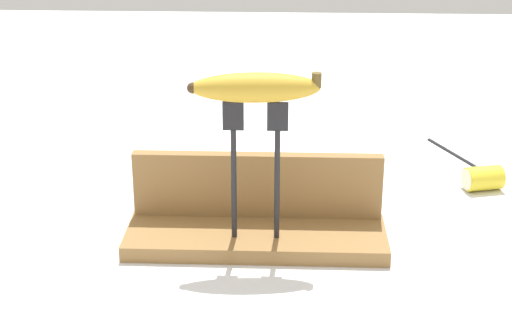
# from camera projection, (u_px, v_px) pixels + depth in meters

# --- Properties ---
(ground_plane) EXTENTS (3.00, 3.00, 0.00)m
(ground_plane) POSITION_uv_depth(u_px,v_px,m) (256.00, 244.00, 1.11)
(ground_plane) COLOR silver
(wooden_board) EXTENTS (0.34, 0.11, 0.02)m
(wooden_board) POSITION_uv_depth(u_px,v_px,m) (256.00, 238.00, 1.10)
(wooden_board) COLOR olive
(wooden_board) RESTS_ON ground
(board_backstop) EXTENTS (0.34, 0.02, 0.09)m
(board_backstop) POSITION_uv_depth(u_px,v_px,m) (257.00, 185.00, 1.13)
(board_backstop) COLOR olive
(board_backstop) RESTS_ON wooden_board
(fork_stand_center) EXTENTS (0.08, 0.01, 0.18)m
(fork_stand_center) POSITION_uv_depth(u_px,v_px,m) (255.00, 158.00, 1.04)
(fork_stand_center) COLOR black
(fork_stand_center) RESTS_ON wooden_board
(banana_raised_center) EXTENTS (0.16, 0.05, 0.04)m
(banana_raised_center) POSITION_uv_depth(u_px,v_px,m) (255.00, 87.00, 1.01)
(banana_raised_center) COLOR gold
(banana_raised_center) RESTS_ON fork_stand_center
(fork_fallen_near) EXTENTS (0.09, 0.17, 0.01)m
(fork_fallen_near) POSITION_uv_depth(u_px,v_px,m) (467.00, 161.00, 1.38)
(fork_fallen_near) COLOR black
(fork_fallen_near) RESTS_ON ground
(banana_chunk_near) EXTENTS (0.06, 0.05, 0.04)m
(banana_chunk_near) POSITION_uv_depth(u_px,v_px,m) (483.00, 178.00, 1.27)
(banana_chunk_near) COLOR yellow
(banana_chunk_near) RESTS_ON ground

